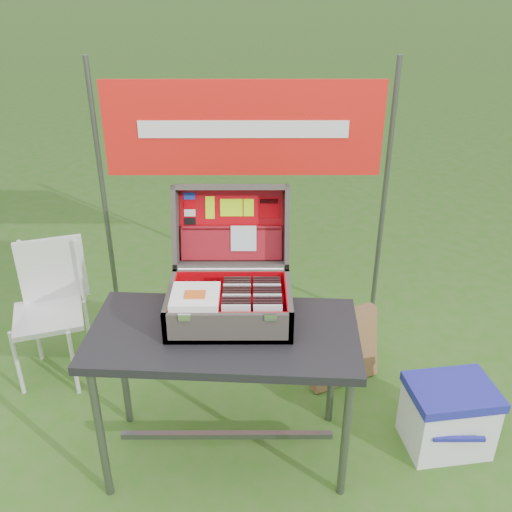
{
  "coord_description": "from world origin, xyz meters",
  "views": [
    {
      "loc": [
        0.06,
        -2.13,
        2.15
      ],
      "look_at": [
        0.07,
        0.1,
        1.0
      ],
      "focal_mm": 40.0,
      "sensor_mm": 36.0,
      "label": 1
    }
  ],
  "objects_px": {
    "cooler": "(448,416)",
    "chair": "(49,318)",
    "suitcase": "(229,264)",
    "cardboard_box": "(344,348)",
    "table": "(226,396)"
  },
  "relations": [
    {
      "from": "suitcase",
      "to": "cardboard_box",
      "type": "distance_m",
      "value": 1.06
    },
    {
      "from": "cardboard_box",
      "to": "cooler",
      "type": "bearing_deg",
      "value": -74.09
    },
    {
      "from": "table",
      "to": "suitcase",
      "type": "relative_size",
      "value": 2.13
    },
    {
      "from": "table",
      "to": "chair",
      "type": "distance_m",
      "value": 1.17
    },
    {
      "from": "chair",
      "to": "cardboard_box",
      "type": "xyz_separation_m",
      "value": [
        1.64,
        -0.04,
        -0.18
      ]
    },
    {
      "from": "cooler",
      "to": "chair",
      "type": "relative_size",
      "value": 0.51
    },
    {
      "from": "cardboard_box",
      "to": "table",
      "type": "bearing_deg",
      "value": -163.72
    },
    {
      "from": "suitcase",
      "to": "cardboard_box",
      "type": "bearing_deg",
      "value": 34.15
    },
    {
      "from": "suitcase",
      "to": "cooler",
      "type": "relative_size",
      "value": 1.35
    },
    {
      "from": "suitcase",
      "to": "cooler",
      "type": "height_order",
      "value": "suitcase"
    },
    {
      "from": "cooler",
      "to": "suitcase",
      "type": "bearing_deg",
      "value": 167.06
    },
    {
      "from": "table",
      "to": "suitcase",
      "type": "distance_m",
      "value": 0.63
    },
    {
      "from": "suitcase",
      "to": "chair",
      "type": "relative_size",
      "value": 0.69
    },
    {
      "from": "chair",
      "to": "table",
      "type": "bearing_deg",
      "value": -48.94
    },
    {
      "from": "chair",
      "to": "cooler",
      "type": "bearing_deg",
      "value": -32.6
    }
  ]
}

